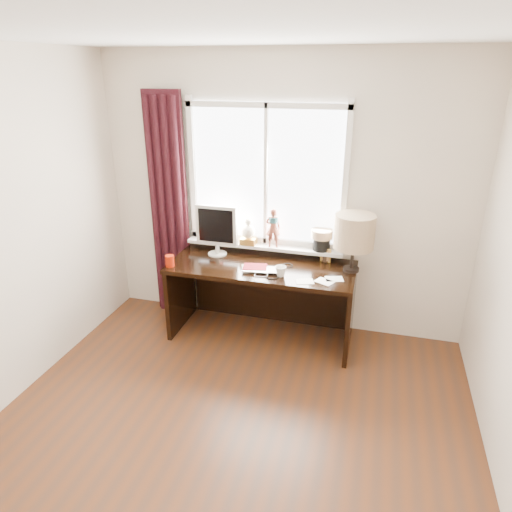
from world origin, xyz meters
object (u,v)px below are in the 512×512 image
(laptop, at_px, (263,270))
(monitor, at_px, (216,227))
(table_lamp, at_px, (354,232))
(desk, at_px, (264,285))
(mug, at_px, (281,271))
(red_cup, at_px, (170,261))

(laptop, xyz_separation_m, monitor, (-0.53, 0.27, 0.26))
(monitor, bearing_deg, table_lamp, -1.91)
(desk, distance_m, monitor, 0.71)
(laptop, relative_size, monitor, 0.74)
(desk, height_order, table_lamp, table_lamp)
(desk, bearing_deg, mug, -52.08)
(red_cup, relative_size, desk, 0.06)
(laptop, height_order, mug, mug)
(laptop, xyz_separation_m, table_lamp, (0.75, 0.22, 0.35))
(laptop, height_order, red_cup, red_cup)
(laptop, height_order, desk, laptop)
(mug, xyz_separation_m, monitor, (-0.70, 0.32, 0.23))
(red_cup, bearing_deg, mug, 3.31)
(red_cup, bearing_deg, monitor, 49.78)
(laptop, xyz_separation_m, desk, (-0.05, 0.23, -0.26))
(monitor, bearing_deg, mug, -24.65)
(mug, distance_m, table_lamp, 0.72)
(laptop, distance_m, table_lamp, 0.86)
(mug, height_order, monitor, monitor)
(desk, xyz_separation_m, monitor, (-0.48, 0.04, 0.52))
(laptop, xyz_separation_m, red_cup, (-0.85, -0.11, 0.04))
(laptop, bearing_deg, red_cup, -179.68)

